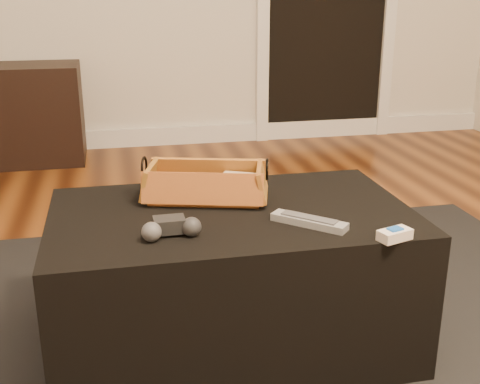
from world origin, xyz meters
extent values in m
cube|color=white|center=(0.00, 2.73, 0.06)|extent=(5.00, 0.04, 0.12)
cube|color=black|center=(0.14, 0.22, 0.01)|extent=(2.60, 2.00, 0.01)
cube|color=black|center=(0.14, 0.27, 0.22)|extent=(1.00, 0.60, 0.42)
cube|color=black|center=(0.07, 0.38, 0.45)|extent=(0.19, 0.07, 0.02)
cube|color=tan|center=(0.19, 0.38, 0.47)|extent=(0.12, 0.10, 0.05)
cube|color=#AF5D27|center=(0.09, 0.38, 0.44)|extent=(0.35, 0.23, 0.01)
cube|color=#AC5D26|center=(0.11, 0.46, 0.49)|extent=(0.34, 0.12, 0.09)
cube|color=#B06127|center=(0.07, 0.31, 0.49)|extent=(0.34, 0.12, 0.09)
cube|color=#A36C24|center=(0.25, 0.34, 0.49)|extent=(0.08, 0.17, 0.09)
cube|color=#8E5F20|center=(-0.07, 0.43, 0.49)|extent=(0.08, 0.17, 0.09)
torus|color=black|center=(0.26, 0.33, 0.53)|extent=(0.02, 0.06, 0.06)
torus|color=black|center=(-0.08, 0.43, 0.53)|extent=(0.02, 0.06, 0.06)
cube|color=black|center=(-0.04, 0.14, 0.46)|extent=(0.08, 0.06, 0.04)
sphere|color=#3F3F42|center=(-0.09, 0.11, 0.46)|extent=(0.06, 0.06, 0.05)
sphere|color=#252527|center=(0.01, 0.12, 0.46)|extent=(0.06, 0.06, 0.05)
cube|color=gray|center=(0.32, 0.12, 0.44)|extent=(0.18, 0.17, 0.02)
cube|color=#444347|center=(0.32, 0.12, 0.45)|extent=(0.13, 0.13, 0.00)
cube|color=silver|center=(0.50, -0.01, 0.45)|extent=(0.09, 0.07, 0.03)
cube|color=blue|center=(0.50, -0.01, 0.46)|extent=(0.04, 0.03, 0.01)
camera|label=1|loc=(-0.16, -1.26, 1.02)|focal=45.00mm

